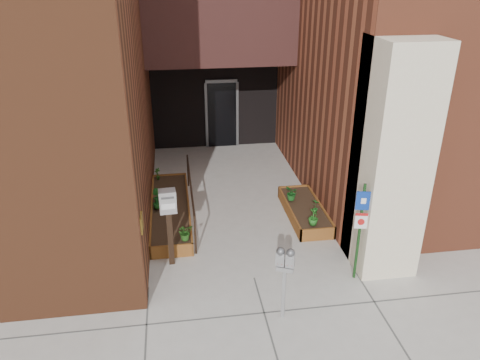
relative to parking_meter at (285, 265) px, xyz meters
name	(u,v)px	position (x,y,z in m)	size (l,w,h in m)	color
ground	(254,278)	(-0.29, 1.13, -1.06)	(80.00, 80.00, 0.00)	#9E9991
planter_left	(171,211)	(-1.84, 3.83, -0.93)	(0.90, 3.60, 0.30)	brown
planter_right	(305,211)	(1.31, 3.33, -0.93)	(0.80, 2.20, 0.30)	brown
handrail	(191,187)	(-1.34, 3.78, -0.32)	(0.04, 3.34, 0.90)	black
parking_meter	(285,265)	(0.00, 0.00, 0.00)	(0.32, 0.22, 1.37)	#9D9D9F
sign_post	(361,222)	(1.60, 0.86, 0.16)	(0.27, 0.09, 1.99)	#143513
payment_dropbox	(168,212)	(-1.85, 1.86, 0.11)	(0.34, 0.27, 1.63)	black
shrub_left_a	(185,232)	(-1.54, 2.23, -0.59)	(0.31, 0.31, 0.35)	#255618
shrub_left_b	(157,197)	(-2.14, 3.90, -0.57)	(0.21, 0.21, 0.39)	#164E18
shrub_left_c	(157,202)	(-2.14, 3.68, -0.60)	(0.18, 0.18, 0.32)	#18551B
shrub_left_d	(158,174)	(-2.14, 5.31, -0.60)	(0.17, 0.17, 0.32)	#235117
shrub_right_a	(313,217)	(1.23, 2.43, -0.58)	(0.21, 0.21, 0.38)	#20621C
shrub_right_b	(316,206)	(1.44, 2.93, -0.59)	(0.19, 0.19, 0.35)	#1A5B1B
shrub_right_c	(292,193)	(1.06, 3.63, -0.58)	(0.33, 0.33, 0.36)	#18541A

